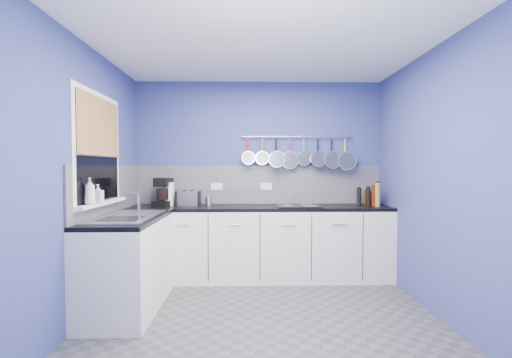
{
  "coord_description": "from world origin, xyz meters",
  "views": [
    {
      "loc": [
        -0.13,
        -3.05,
        1.38
      ],
      "look_at": [
        -0.05,
        0.75,
        1.25
      ],
      "focal_mm": 24.18,
      "sensor_mm": 36.0,
      "label": 1
    }
  ],
  "objects_px": {
    "hob": "(298,206)",
    "paper_towel": "(169,194)",
    "soap_bottle_a": "(90,191)",
    "coffee_maker": "(163,192)",
    "toaster": "(188,198)",
    "canister": "(209,201)",
    "soap_bottle_b": "(98,194)"
  },
  "relations": [
    {
      "from": "hob",
      "to": "toaster",
      "type": "bearing_deg",
      "value": 175.78
    },
    {
      "from": "coffee_maker",
      "to": "hob",
      "type": "relative_size",
      "value": 0.66
    },
    {
      "from": "paper_towel",
      "to": "toaster",
      "type": "bearing_deg",
      "value": 1.2
    },
    {
      "from": "soap_bottle_b",
      "to": "hob",
      "type": "relative_size",
      "value": 0.32
    },
    {
      "from": "soap_bottle_b",
      "to": "toaster",
      "type": "relative_size",
      "value": 0.61
    },
    {
      "from": "soap_bottle_b",
      "to": "canister",
      "type": "xyz_separation_m",
      "value": [
        0.9,
        1.09,
        -0.18
      ]
    },
    {
      "from": "toaster",
      "to": "paper_towel",
      "type": "bearing_deg",
      "value": -170.12
    },
    {
      "from": "toaster",
      "to": "hob",
      "type": "relative_size",
      "value": 0.53
    },
    {
      "from": "soap_bottle_b",
      "to": "canister",
      "type": "height_order",
      "value": "soap_bottle_b"
    },
    {
      "from": "toaster",
      "to": "canister",
      "type": "relative_size",
      "value": 2.4
    },
    {
      "from": "soap_bottle_a",
      "to": "toaster",
      "type": "xyz_separation_m",
      "value": [
        0.64,
        1.27,
        -0.18
      ]
    },
    {
      "from": "toaster",
      "to": "canister",
      "type": "height_order",
      "value": "toaster"
    },
    {
      "from": "soap_bottle_b",
      "to": "toaster",
      "type": "height_order",
      "value": "soap_bottle_b"
    },
    {
      "from": "paper_towel",
      "to": "coffee_maker",
      "type": "bearing_deg",
      "value": -155.04
    },
    {
      "from": "soap_bottle_a",
      "to": "soap_bottle_b",
      "type": "xyz_separation_m",
      "value": [
        0.0,
        0.17,
        -0.03
      ]
    },
    {
      "from": "soap_bottle_a",
      "to": "canister",
      "type": "xyz_separation_m",
      "value": [
        0.9,
        1.26,
        -0.21
      ]
    },
    {
      "from": "soap_bottle_a",
      "to": "soap_bottle_b",
      "type": "relative_size",
      "value": 1.39
    },
    {
      "from": "paper_towel",
      "to": "hob",
      "type": "bearing_deg",
      "value": -3.41
    },
    {
      "from": "toaster",
      "to": "soap_bottle_a",
      "type": "bearing_deg",
      "value": -108.03
    },
    {
      "from": "hob",
      "to": "paper_towel",
      "type": "bearing_deg",
      "value": 176.59
    },
    {
      "from": "soap_bottle_a",
      "to": "paper_towel",
      "type": "xyz_separation_m",
      "value": [
        0.4,
        1.27,
        -0.12
      ]
    },
    {
      "from": "soap_bottle_a",
      "to": "paper_towel",
      "type": "distance_m",
      "value": 1.34
    },
    {
      "from": "soap_bottle_a",
      "to": "coffee_maker",
      "type": "height_order",
      "value": "soap_bottle_a"
    },
    {
      "from": "paper_towel",
      "to": "canister",
      "type": "distance_m",
      "value": 0.51
    },
    {
      "from": "paper_towel",
      "to": "coffee_maker",
      "type": "distance_m",
      "value": 0.08
    },
    {
      "from": "coffee_maker",
      "to": "toaster",
      "type": "bearing_deg",
      "value": 24.12
    },
    {
      "from": "soap_bottle_a",
      "to": "soap_bottle_b",
      "type": "height_order",
      "value": "soap_bottle_a"
    },
    {
      "from": "coffee_maker",
      "to": "soap_bottle_a",
      "type": "bearing_deg",
      "value": -87.59
    },
    {
      "from": "soap_bottle_b",
      "to": "paper_towel",
      "type": "distance_m",
      "value": 1.18
    },
    {
      "from": "soap_bottle_b",
      "to": "paper_towel",
      "type": "xyz_separation_m",
      "value": [
        0.4,
        1.1,
        -0.09
      ]
    },
    {
      "from": "canister",
      "to": "hob",
      "type": "relative_size",
      "value": 0.22
    },
    {
      "from": "soap_bottle_a",
      "to": "canister",
      "type": "bearing_deg",
      "value": 54.4
    }
  ]
}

